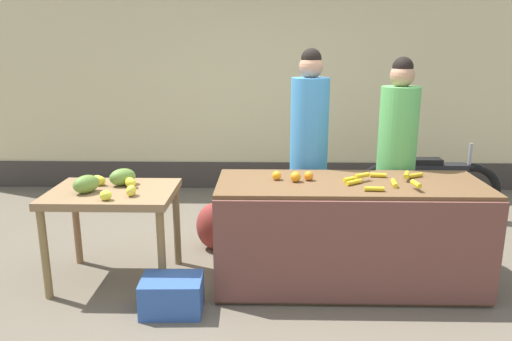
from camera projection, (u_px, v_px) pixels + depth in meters
The scene contains 12 objects.
ground_plane at pixel (287, 281), 4.03m from camera, with size 24.00×24.00×0.00m, color #665B4C.
market_wall_back at pixel (280, 69), 6.38m from camera, with size 8.84×0.23×3.26m.
fruit_stall_counter at pixel (348, 234), 3.90m from camera, with size 2.09×0.80×0.86m.
side_table_wooden at pixel (113, 202), 3.90m from camera, with size 0.99×0.73×0.78m.
banana_bunch_pile at pixel (383, 180), 3.77m from camera, with size 0.68×0.47×0.07m.
orange_pile at pixel (294, 176), 3.83m from camera, with size 0.33×0.13×0.08m.
mango_papaya_pile at pixel (107, 182), 3.87m from camera, with size 0.54×0.57×0.14m.
vendor_woman_blue_shirt at pixel (309, 153), 4.41m from camera, with size 0.34×0.34×1.87m.
vendor_woman_green_shirt at pixel (396, 159), 4.35m from camera, with size 0.34×0.34×1.80m.
parked_motorcycle at pixel (428, 185), 5.36m from camera, with size 1.60×0.18×0.88m.
produce_crate at pixel (172, 295), 3.55m from camera, with size 0.44×0.32×0.26m, color #3359A5.
produce_sack at pixel (215, 226), 4.63m from camera, with size 0.36×0.30×0.46m, color maroon.
Camera 1 is at (-0.18, -3.69, 1.89)m, focal length 34.16 mm.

